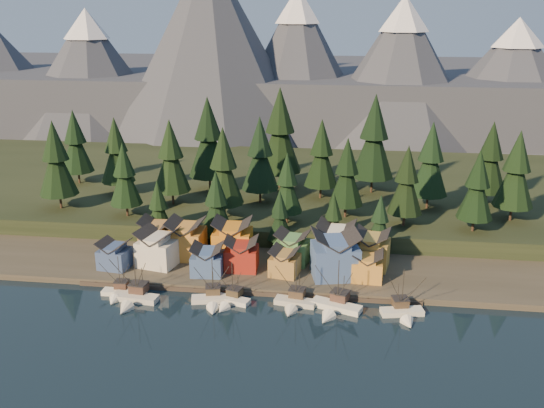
# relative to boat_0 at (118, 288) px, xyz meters

# --- Properties ---
(ground) EXTENTS (500.00, 500.00, 0.00)m
(ground) POSITION_rel_boat_0_xyz_m (28.86, -10.51, -2.01)
(ground) COLOR black
(ground) RESTS_ON ground
(shore_strip) EXTENTS (400.00, 50.00, 1.50)m
(shore_strip) POSITION_rel_boat_0_xyz_m (28.86, 29.49, -1.26)
(shore_strip) COLOR #383429
(shore_strip) RESTS_ON ground
(hillside) EXTENTS (420.00, 100.00, 6.00)m
(hillside) POSITION_rel_boat_0_xyz_m (28.86, 79.49, 0.99)
(hillside) COLOR black
(hillside) RESTS_ON ground
(dock) EXTENTS (80.00, 4.00, 1.00)m
(dock) POSITION_rel_boat_0_xyz_m (28.86, 5.99, -1.51)
(dock) COLOR #433830
(dock) RESTS_ON ground
(mountain_ridge) EXTENTS (560.00, 190.00, 90.00)m
(mountain_ridge) POSITION_rel_boat_0_xyz_m (24.66, 203.08, 24.04)
(mountain_ridge) COLOR #484D5D
(mountain_ridge) RESTS_ON ground
(boat_0) EXTENTS (8.33, 9.06, 10.28)m
(boat_0) POSITION_rel_boat_0_xyz_m (0.00, 0.00, 0.00)
(boat_0) COLOR white
(boat_0) RESTS_ON ground
(boat_1) EXTENTS (10.93, 11.71, 12.75)m
(boat_1) POSITION_rel_boat_0_xyz_m (4.49, -2.68, 0.44)
(boat_1) COLOR beige
(boat_1) RESTS_ON ground
(boat_2) EXTENTS (10.31, 10.87, 11.31)m
(boat_2) POSITION_rel_boat_0_xyz_m (22.35, -0.74, 0.11)
(boat_2) COLOR silver
(boat_2) RESTS_ON ground
(boat_3) EXTENTS (9.06, 9.56, 10.61)m
(boat_3) POSITION_rel_boat_0_xyz_m (26.10, -0.47, 0.06)
(boat_3) COLOR white
(boat_3) RESTS_ON ground
(boat_4) EXTENTS (9.75, 10.35, 11.71)m
(boat_4) POSITION_rel_boat_0_xyz_m (40.49, 0.19, 0.29)
(boat_4) COLOR beige
(boat_4) RESTS_ON ground
(boat_5) EXTENTS (11.89, 12.35, 12.56)m
(boat_5) POSITION_rel_boat_0_xyz_m (49.39, -0.87, 0.30)
(boat_5) COLOR white
(boat_5) RESTS_ON ground
(boat_6) EXTENTS (9.82, 10.36, 11.47)m
(boat_6) POSITION_rel_boat_0_xyz_m (64.20, -1.31, 0.22)
(boat_6) COLOR white
(boat_6) RESTS_ON ground
(house_front_0) EXTENTS (7.93, 7.59, 7.09)m
(house_front_0) POSITION_rel_boat_0_xyz_m (-5.25, 12.05, 3.21)
(house_front_0) COLOR #334979
(house_front_0) RESTS_ON shore_strip
(house_front_1) EXTENTS (10.60, 10.32, 9.30)m
(house_front_1) POSITION_rel_boat_0_xyz_m (4.93, 15.09, 4.37)
(house_front_1) COLOR beige
(house_front_1) RESTS_ON shore_strip
(house_front_2) EXTENTS (7.88, 7.93, 7.30)m
(house_front_2) POSITION_rel_boat_0_xyz_m (18.32, 11.62, 3.32)
(house_front_2) COLOR #3B588C
(house_front_2) RESTS_ON shore_strip
(house_front_3) EXTENTS (8.17, 7.82, 8.02)m
(house_front_3) POSITION_rel_boat_0_xyz_m (26.03, 15.31, 3.70)
(house_front_3) COLOR maroon
(house_front_3) RESTS_ON shore_strip
(house_front_4) EXTENTS (7.74, 8.16, 6.72)m
(house_front_4) POSITION_rel_boat_0_xyz_m (36.92, 13.55, 3.02)
(house_front_4) COLOR olive
(house_front_4) RESTS_ON shore_strip
(house_front_5) EXTENTS (12.60, 11.86, 11.25)m
(house_front_5) POSITION_rel_boat_0_xyz_m (48.93, 14.11, 5.40)
(house_front_5) COLOR #3E5B93
(house_front_5) RESTS_ON shore_strip
(house_front_6) EXTENTS (7.46, 7.08, 7.13)m
(house_front_6) POSITION_rel_boat_0_xyz_m (56.60, 13.16, 3.23)
(house_front_6) COLOR #C68833
(house_front_6) RESTS_ON shore_strip
(house_back_0) EXTENTS (8.86, 8.52, 9.37)m
(house_back_0) POSITION_rel_boat_0_xyz_m (2.37, 23.00, 4.41)
(house_back_0) COLOR #A9763C
(house_back_0) RESTS_ON shore_strip
(house_back_1) EXTENTS (9.32, 9.43, 10.14)m
(house_back_1) POSITION_rel_boat_0_xyz_m (10.62, 20.87, 4.81)
(house_back_1) COLOR #C07F31
(house_back_1) RESTS_ON shore_strip
(house_back_2) EXTENTS (9.89, 9.13, 10.23)m
(house_back_2) POSITION_rel_boat_0_xyz_m (22.44, 22.35, 4.86)
(house_back_2) COLOR orange
(house_back_2) RESTS_ON shore_strip
(house_back_3) EXTENTS (9.28, 8.55, 8.29)m
(house_back_3) POSITION_rel_boat_0_xyz_m (38.07, 20.88, 3.84)
(house_back_3) COLOR #4C8447
(house_back_3) RESTS_ON shore_strip
(house_back_4) EXTENTS (10.27, 9.95, 10.13)m
(house_back_4) POSITION_rel_boat_0_xyz_m (48.86, 23.71, 4.81)
(house_back_4) COLOR white
(house_back_4) RESTS_ON shore_strip
(house_back_5) EXTENTS (9.84, 9.93, 9.53)m
(house_back_5) POSITION_rel_boat_0_xyz_m (57.65, 20.77, 4.49)
(house_back_5) COLOR #AD8C3D
(house_back_5) RESTS_ON shore_strip
(tree_hill_0) EXTENTS (11.34, 11.34, 26.42)m
(tree_hill_0) POSITION_rel_boat_0_xyz_m (-33.14, 41.49, 18.43)
(tree_hill_0) COLOR #332319
(tree_hill_0) RESTS_ON hillside
(tree_hill_1) EXTENTS (10.62, 10.62, 24.75)m
(tree_hill_1) POSITION_rel_boat_0_xyz_m (-21.14, 57.49, 17.51)
(tree_hill_1) COLOR #332319
(tree_hill_1) RESTS_ON hillside
(tree_hill_2) EXTENTS (9.20, 9.20, 21.42)m
(tree_hill_2) POSITION_rel_boat_0_xyz_m (-11.14, 37.49, 15.69)
(tree_hill_2) COLOR #332319
(tree_hill_2) RESTS_ON hillside
(tree_hill_3) EXTENTS (11.18, 11.18, 26.05)m
(tree_hill_3) POSITION_rel_boat_0_xyz_m (-1.14, 49.49, 18.23)
(tree_hill_3) COLOR #332319
(tree_hill_3) RESTS_ON hillside
(tree_hill_4) EXTENTS (13.15, 13.15, 30.63)m
(tree_hill_4) POSITION_rel_boat_0_xyz_m (6.86, 64.49, 20.74)
(tree_hill_4) COLOR #332319
(tree_hill_4) RESTS_ON hillside
(tree_hill_5) EXTENTS (11.23, 11.23, 26.16)m
(tree_hill_5) POSITION_rel_boat_0_xyz_m (16.86, 39.49, 18.29)
(tree_hill_5) COLOR #332319
(tree_hill_5) RESTS_ON hillside
(tree_hill_6) EXTENTS (11.40, 11.40, 26.55)m
(tree_hill_6) POSITION_rel_boat_0_xyz_m (24.86, 54.49, 18.50)
(tree_hill_6) COLOR #332319
(tree_hill_6) RESTS_ON hillside
(tree_hill_7) EXTENTS (8.60, 8.60, 20.03)m
(tree_hill_7) POSITION_rel_boat_0_xyz_m (34.86, 37.49, 14.93)
(tree_hill_7) COLOR #332319
(tree_hill_7) RESTS_ON hillside
(tree_hill_8) EXTENTS (10.72, 10.72, 24.97)m
(tree_hill_8) POSITION_rel_boat_0_xyz_m (42.86, 61.49, 17.63)
(tree_hill_8) COLOR #332319
(tree_hill_8) RESTS_ON hillside
(tree_hill_9) EXTENTS (9.91, 9.91, 23.08)m
(tree_hill_9) POSITION_rel_boat_0_xyz_m (50.86, 44.49, 16.60)
(tree_hill_9) COLOR #332319
(tree_hill_9) RESTS_ON hillside
(tree_hill_10) EXTENTS (13.61, 13.61, 31.70)m
(tree_hill_10) POSITION_rel_boat_0_xyz_m (58.86, 69.49, 21.32)
(tree_hill_10) COLOR #332319
(tree_hill_10) RESTS_ON hillside
(tree_hill_11) EXTENTS (9.68, 9.68, 22.54)m
(tree_hill_11) POSITION_rel_boat_0_xyz_m (66.86, 39.49, 16.31)
(tree_hill_11) COLOR #332319
(tree_hill_11) RESTS_ON hillside
(tree_hill_12) EXTENTS (11.18, 11.18, 26.04)m
(tree_hill_12) POSITION_rel_boat_0_xyz_m (74.86, 55.49, 18.22)
(tree_hill_12) COLOR #332319
(tree_hill_12) RESTS_ON hillside
(tree_hill_13) EXTENTS (9.55, 9.55, 22.24)m
(tree_hill_13) POSITION_rel_boat_0_xyz_m (84.86, 37.49, 16.14)
(tree_hill_13) COLOR #332319
(tree_hill_13) RESTS_ON hillside
(tree_hill_14) EXTENTS (10.92, 10.92, 25.43)m
(tree_hill_14) POSITION_rel_boat_0_xyz_m (92.86, 61.49, 17.89)
(tree_hill_14) COLOR #332319
(tree_hill_14) RESTS_ON hillside
(tree_hill_15) EXTENTS (14.17, 14.17, 33.01)m
(tree_hill_15) POSITION_rel_boat_0_xyz_m (28.86, 71.49, 22.04)
(tree_hill_15) COLOR #332319
(tree_hill_15) RESTS_ON hillside
(tree_hill_16) EXTENTS (10.74, 10.74, 25.01)m
(tree_hill_16) POSITION_rel_boat_0_xyz_m (-39.14, 67.49, 17.66)
(tree_hill_16) COLOR #332319
(tree_hill_16) RESTS_ON hillside
(tree_hill_17) EXTENTS (11.06, 11.06, 25.76)m
(tree_hill_17) POSITION_rel_boat_0_xyz_m (96.86, 47.49, 18.07)
(tree_hill_17) COLOR #332319
(tree_hill_17) RESTS_ON hillside
(tree_shore_0) EXTENTS (7.67, 7.67, 17.86)m
(tree_shore_0) POSITION_rel_boat_0_xyz_m (0.86, 29.49, 9.24)
(tree_shore_0) COLOR #332319
(tree_shore_0) RESTS_ON shore_strip
(tree_shore_1) EXTENTS (9.04, 9.04, 21.07)m
(tree_shore_1) POSITION_rel_boat_0_xyz_m (16.86, 29.49, 11.00)
(tree_shore_1) COLOR #332319
(tree_shore_1) RESTS_ON shore_strip
(tree_shore_2) EXTENTS (6.95, 6.95, 16.19)m
(tree_shore_2) POSITION_rel_boat_0_xyz_m (33.86, 29.49, 8.32)
(tree_shore_2) COLOR #332319
(tree_shore_2) RESTS_ON shore_strip
(tree_shore_3) EXTENTS (6.97, 6.97, 16.24)m
(tree_shore_3) POSITION_rel_boat_0_xyz_m (47.86, 29.49, 8.35)
(tree_shore_3) COLOR #332319
(tree_shore_3) RESTS_ON shore_strip
(tree_shore_4) EXTENTS (6.94, 6.94, 16.16)m
(tree_shore_4) POSITION_rel_boat_0_xyz_m (59.86, 29.49, 8.31)
(tree_shore_4) COLOR #332319
(tree_shore_4) RESTS_ON shore_strip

